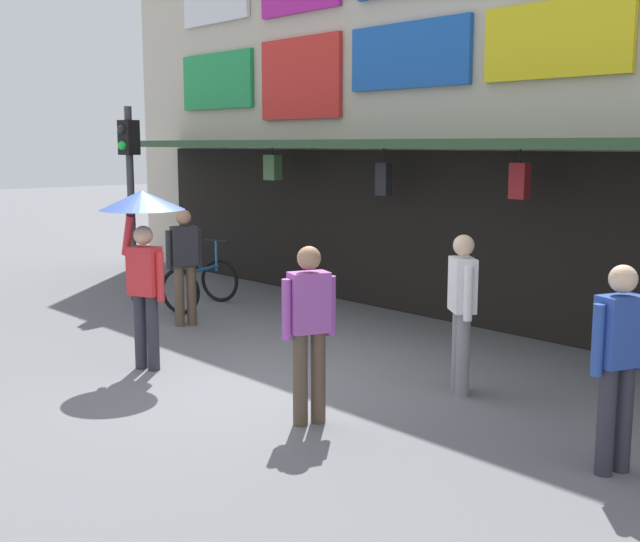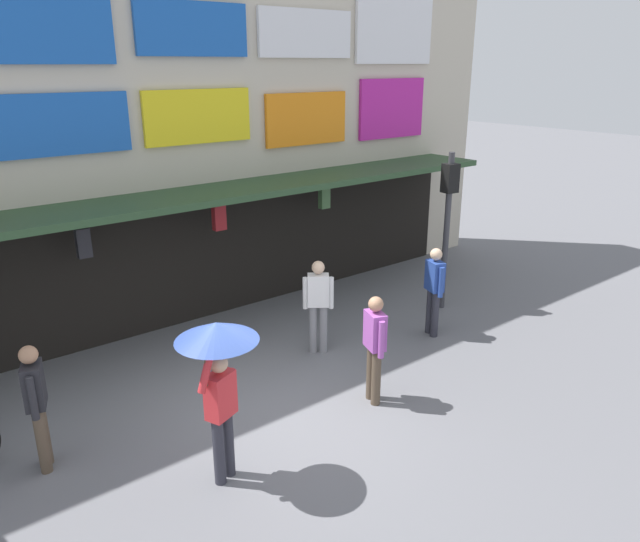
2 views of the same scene
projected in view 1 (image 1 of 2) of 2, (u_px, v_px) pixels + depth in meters
ground_plane at (249, 379)px, 8.94m from camera, size 80.00×80.00×0.00m
shopfront at (503, 46)px, 11.35m from camera, size 18.00×2.60×8.00m
traffic_light_near at (130, 172)px, 13.10m from camera, size 0.32×0.34×3.20m
bicycle_parked at (201, 283)px, 12.78m from camera, size 1.10×1.34×1.05m
pedestrian_in_black at (618, 357)px, 6.24m from camera, size 0.32×0.51×1.68m
pedestrian_in_blue at (462, 305)px, 8.28m from camera, size 0.44×0.39×1.68m
pedestrian_with_umbrella at (143, 229)px, 9.07m from camera, size 0.96×0.96×2.08m
pedestrian_in_yellow at (309, 325)px, 7.36m from camera, size 0.33×0.51×1.68m
pedestrian_in_white at (185, 261)px, 11.43m from camera, size 0.33×0.50×1.68m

